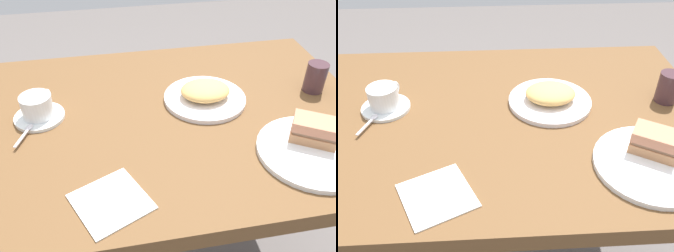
# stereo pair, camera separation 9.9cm
# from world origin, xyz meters

# --- Properties ---
(dining_table) EXTENTS (1.23, 0.84, 0.75)m
(dining_table) POSITION_xyz_m (0.00, 0.00, 0.67)
(dining_table) COLOR brown
(dining_table) RESTS_ON ground_plane
(sandwich_plate) EXTENTS (0.28, 0.28, 0.01)m
(sandwich_plate) POSITION_xyz_m (0.35, -0.24, 0.76)
(sandwich_plate) COLOR white
(sandwich_plate) RESTS_ON dining_table
(sandwich_front) EXTENTS (0.14, 0.12, 0.06)m
(sandwich_front) POSITION_xyz_m (0.37, -0.20, 0.80)
(sandwich_front) COLOR #B77B50
(sandwich_front) RESTS_ON sandwich_plate
(coffee_saucer) EXTENTS (0.14, 0.14, 0.01)m
(coffee_saucer) POSITION_xyz_m (-0.34, 0.05, 0.76)
(coffee_saucer) COLOR silver
(coffee_saucer) RESTS_ON dining_table
(coffee_cup) EXTENTS (0.09, 0.11, 0.06)m
(coffee_cup) POSITION_xyz_m (-0.34, 0.05, 0.80)
(coffee_cup) COLOR white
(coffee_cup) RESTS_ON coffee_saucer
(spoon) EXTENTS (0.05, 0.10, 0.01)m
(spoon) POSITION_xyz_m (-0.37, -0.02, 0.76)
(spoon) COLOR silver
(spoon) RESTS_ON coffee_saucer
(side_plate) EXTENTS (0.25, 0.25, 0.01)m
(side_plate) POSITION_xyz_m (0.15, 0.05, 0.76)
(side_plate) COLOR white
(side_plate) RESTS_ON dining_table
(side_food_pile) EXTENTS (0.15, 0.12, 0.04)m
(side_food_pile) POSITION_xyz_m (0.15, 0.05, 0.79)
(side_food_pile) COLOR tan
(side_food_pile) RESTS_ON side_plate
(napkin) EXTENTS (0.20, 0.20, 0.00)m
(napkin) POSITION_xyz_m (-0.16, -0.30, 0.75)
(napkin) COLOR white
(napkin) RESTS_ON dining_table
(drinking_glass) EXTENTS (0.06, 0.06, 0.09)m
(drinking_glass) POSITION_xyz_m (0.50, 0.05, 0.80)
(drinking_glass) COLOR #432B31
(drinking_glass) RESTS_ON dining_table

